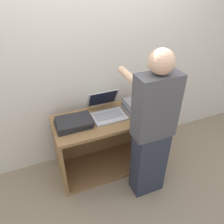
# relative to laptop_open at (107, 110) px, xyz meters

# --- Properties ---
(ground_plane) EXTENTS (12.00, 12.00, 0.00)m
(ground_plane) POSITION_rel_laptop_open_xyz_m (0.00, -0.35, -0.80)
(ground_plane) COLOR gray
(wall_back) EXTENTS (8.00, 0.05, 2.40)m
(wall_back) POSITION_rel_laptop_open_xyz_m (0.00, 0.32, 0.40)
(wall_back) COLOR silver
(wall_back) RESTS_ON ground_plane
(cart) EXTENTS (1.26, 0.56, 0.75)m
(cart) POSITION_rel_laptop_open_xyz_m (0.00, 0.01, -0.43)
(cart) COLOR olive
(cart) RESTS_ON ground_plane
(laptop_open) EXTENTS (0.37, 0.40, 0.25)m
(laptop_open) POSITION_rel_laptop_open_xyz_m (0.00, 0.00, 0.00)
(laptop_open) COLOR #B7B7BC
(laptop_open) RESTS_ON cart
(laptop_stack_left) EXTENTS (0.39, 0.28, 0.07)m
(laptop_stack_left) POSITION_rel_laptop_open_xyz_m (-0.40, -0.07, -0.01)
(laptop_stack_left) COLOR #232326
(laptop_stack_left) RESTS_ON cart
(laptop_stack_right) EXTENTS (0.40, 0.29, 0.12)m
(laptop_stack_right) POSITION_rel_laptop_open_xyz_m (0.40, -0.06, 0.01)
(laptop_stack_right) COLOR #B7B7BC
(laptop_stack_right) RESTS_ON cart
(person) EXTENTS (0.40, 0.53, 1.64)m
(person) POSITION_rel_laptop_open_xyz_m (0.26, -0.55, 0.02)
(person) COLOR #2D3342
(person) RESTS_ON ground_plane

